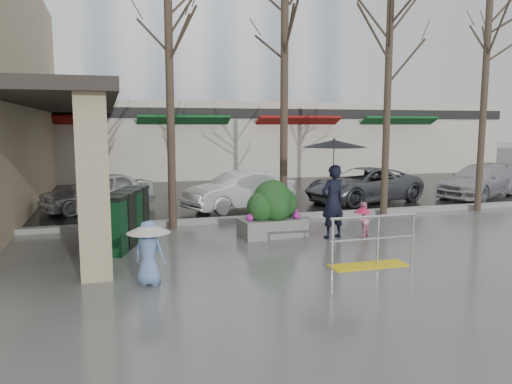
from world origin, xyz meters
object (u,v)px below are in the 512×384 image
child_blue (149,245)px  tree_west (169,37)px  planter (273,209)px  car_a (98,192)px  tree_east (487,43)px  car_d (480,181)px  car_b (240,191)px  tree_mideast (389,55)px  car_c (363,185)px  news_boxes (126,218)px  woman (333,175)px  child_pink (363,217)px  handrail (372,247)px  tree_midwest (285,37)px

child_blue → tree_west: bearing=-69.4°
tree_west → planter: tree_west is taller
car_a → tree_east: bearing=47.6°
car_a → car_d: size_ratio=0.85×
car_b → car_d: 9.79m
child_blue → planter: (3.31, 3.08, -0.03)m
tree_mideast → car_c: (0.78, 2.74, -4.23)m
tree_mideast → tree_east: bearing=-0.0°
car_c → car_d: 5.05m
news_boxes → planter: bearing=18.5°
woman → car_c: bearing=-138.5°
news_boxes → car_b: size_ratio=0.62×
child_pink → car_c: car_c is taller
tree_mideast → tree_west: bearing=-180.0°
tree_mideast → car_c: 5.10m
child_blue → planter: planter is taller
car_a → car_b: (4.54, -1.12, 0.00)m
handrail → planter: planter is taller
car_d → car_a: bearing=-118.9°
tree_west → car_b: tree_west is taller
car_b → child_pink: bearing=0.1°
child_pink → car_c: 5.89m
child_pink → planter: planter is taller
planter → car_d: (10.02, 4.34, -0.06)m
tree_midwest → tree_mideast: (3.30, -0.00, -0.37)m
handrail → tree_mideast: tree_mideast is taller
car_c → child_blue: bearing=-62.9°
woman → car_d: bearing=-163.1°
tree_west → planter: size_ratio=3.95×
tree_east → news_boxes: (-11.28, -1.61, -4.74)m
tree_west → woman: tree_west is taller
child_pink → child_blue: size_ratio=0.77×
handrail → car_c: bearing=62.6°
tree_west → handrail: bearing=-55.0°
tree_east → car_c: 6.13m
car_a → car_d: bearing=60.5°
woman → child_blue: size_ratio=2.14×
tree_west → news_boxes: bearing=-128.4°
child_pink → car_a: size_ratio=0.24×
handrail → child_blue: 4.37m
planter → car_c: bearing=41.7°
planter → car_c: planter is taller
car_b → handrail: bearing=-14.6°
woman → news_boxes: (-4.96, 0.68, -0.94)m
child_pink → car_b: bearing=-102.8°
tree_east → child_blue: tree_east is taller
car_d → tree_east: bearing=-66.2°
child_pink → car_a: (-6.45, 6.05, 0.13)m
child_blue → child_pink: bearing=-124.3°
tree_midwest → woman: bearing=-78.1°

